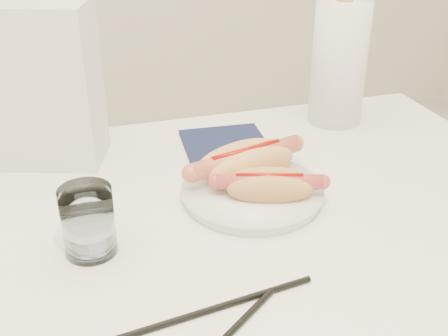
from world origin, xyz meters
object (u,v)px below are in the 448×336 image
object	(u,v)px
plate	(252,194)
napkin_box	(35,85)
table	(177,275)
paper_towel_roll	(339,64)
hotdog_left	(246,162)
hotdog_right	(269,186)
water_glass	(88,221)

from	to	relation	value
plate	napkin_box	bearing A→B (deg)	141.66
table	paper_towel_roll	distance (m)	0.52
paper_towel_roll	table	bearing A→B (deg)	-141.66
hotdog_left	table	bearing A→B (deg)	-156.04
table	hotdog_left	distance (m)	0.20
paper_towel_roll	plate	bearing A→B (deg)	-137.01
plate	napkin_box	distance (m)	0.39
hotdog_right	water_glass	xyz separation A→B (m)	(-0.25, -0.03, 0.01)
plate	water_glass	world-z (taller)	water_glass
hotdog_left	napkin_box	bearing A→B (deg)	132.25
hotdog_left	paper_towel_roll	size ratio (longest dim) A/B	0.83
paper_towel_roll	hotdog_left	bearing A→B (deg)	-141.91
water_glass	paper_towel_roll	bearing A→B (deg)	31.20
water_glass	napkin_box	xyz separation A→B (m)	(-0.05, 0.29, 0.09)
hotdog_right	paper_towel_roll	distance (m)	0.37
hotdog_right	hotdog_left	bearing A→B (deg)	116.80
hotdog_left	water_glass	world-z (taller)	water_glass
plate	hotdog_left	xyz separation A→B (m)	(0.00, 0.04, 0.03)
table	paper_towel_roll	bearing A→B (deg)	38.34
hotdog_right	paper_towel_roll	bearing A→B (deg)	65.49
table	water_glass	distance (m)	0.15
napkin_box	paper_towel_roll	size ratio (longest dim) A/B	1.14
table	hotdog_right	xyz separation A→B (m)	(0.15, 0.04, 0.10)
hotdog_right	napkin_box	distance (m)	0.41
napkin_box	paper_towel_roll	xyz separation A→B (m)	(0.54, 0.01, -0.02)
hotdog_right	paper_towel_roll	xyz separation A→B (m)	(0.24, 0.27, 0.08)
table	hotdog_right	size ratio (longest dim) A/B	7.91
paper_towel_roll	napkin_box	bearing A→B (deg)	-179.34
plate	paper_towel_roll	world-z (taller)	paper_towel_roll
water_glass	paper_towel_roll	distance (m)	0.58
table	hotdog_left	world-z (taller)	hotdog_left
table	plate	size ratio (longest dim) A/B	5.89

